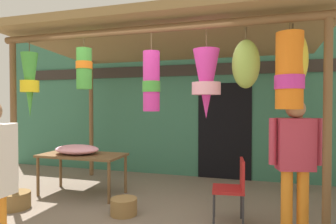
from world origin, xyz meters
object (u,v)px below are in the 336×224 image
display_table (82,158)px  customer_foreground (295,157)px  wicker_basket_by_table (15,200)px  flower_heap_on_table (78,149)px  folding_chair (234,185)px  wicker_basket_spare (124,206)px

display_table → customer_foreground: 3.40m
wicker_basket_by_table → customer_foreground: customer_foreground is taller
flower_heap_on_table → customer_foreground: customer_foreground is taller
display_table → customer_foreground: (3.30, -0.74, 0.32)m
flower_heap_on_table → folding_chair: size_ratio=0.94×
wicker_basket_spare → customer_foreground: bearing=-2.3°
wicker_basket_spare → customer_foreground: customer_foreground is taller
wicker_basket_by_table → wicker_basket_spare: wicker_basket_by_table is taller
wicker_basket_spare → customer_foreground: (2.21, -0.09, 0.83)m
flower_heap_on_table → wicker_basket_spare: bearing=-28.0°
wicker_basket_by_table → customer_foreground: 3.96m
flower_heap_on_table → wicker_basket_by_table: size_ratio=1.81×
wicker_basket_by_table → display_table: bearing=57.6°
folding_chair → wicker_basket_by_table: 3.21m
folding_chair → wicker_basket_by_table: size_ratio=1.93×
customer_foreground → flower_heap_on_table: bearing=168.1°
flower_heap_on_table → wicker_basket_by_table: (-0.50, -0.86, -0.66)m
display_table → flower_heap_on_table: bearing=-156.3°
display_table → folding_chair: 2.65m
display_table → wicker_basket_by_table: 1.18m
folding_chair → customer_foreground: bearing=-18.6°
display_table → customer_foreground: size_ratio=0.90×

